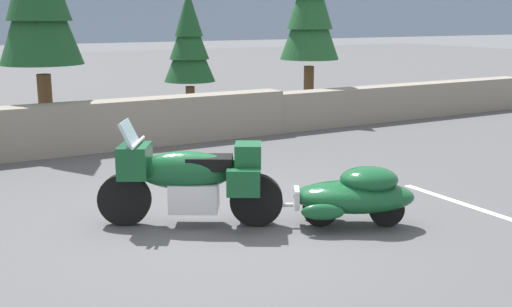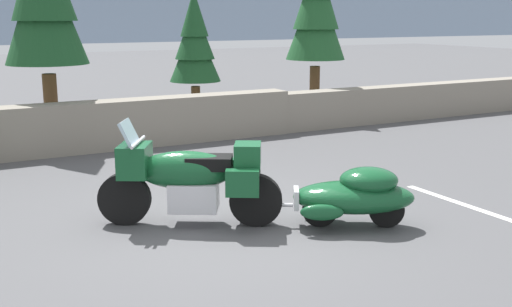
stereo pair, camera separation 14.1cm
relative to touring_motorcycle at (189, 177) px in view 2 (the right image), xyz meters
name	(u,v)px [view 2 (the right image)]	position (x,y,z in m)	size (l,w,h in m)	color
ground_plane	(222,226)	(0.34, -0.24, -0.62)	(80.00, 80.00, 0.00)	#4C4C4F
stone_guard_wall	(123,125)	(0.67, 5.04, -0.16)	(24.00, 0.60, 0.96)	gray
touring_motorcycle	(189,177)	(0.00, 0.00, 0.00)	(2.06, 1.43, 1.33)	black
car_shaped_trailer	(354,195)	(1.77, -1.04, -0.21)	(2.08, 1.43, 0.76)	black
pine_tree_secondary	(195,41)	(3.06, 6.93, 1.38)	(1.22, 1.22, 3.20)	brown
pine_tree_far_right	(316,4)	(6.21, 6.48, 2.25)	(1.50, 1.50, 4.58)	brown
parking_stripe_marker	(505,218)	(3.69, -1.74, -0.62)	(0.12, 3.60, 0.01)	silver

